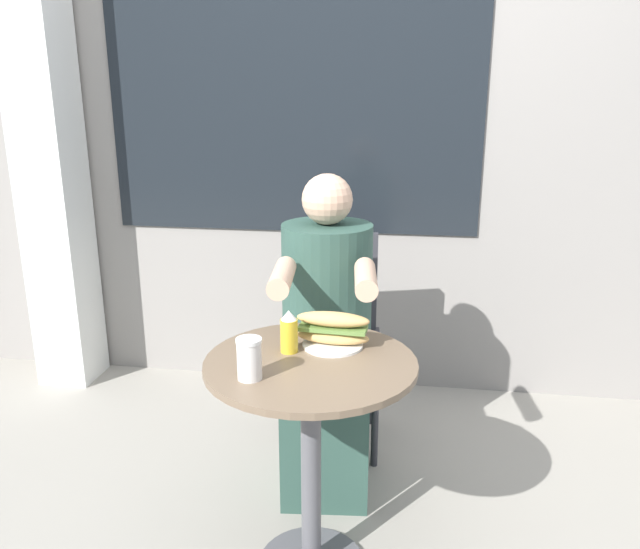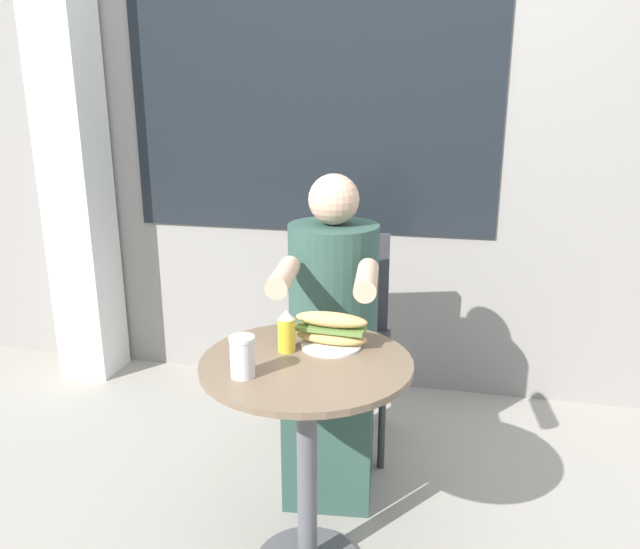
# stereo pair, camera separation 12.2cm
# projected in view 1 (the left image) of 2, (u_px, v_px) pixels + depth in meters

# --- Properties ---
(storefront_wall) EXTENTS (8.00, 0.09, 2.80)m
(storefront_wall) POSITION_uv_depth(u_px,v_px,m) (357.00, 98.00, 2.85)
(storefront_wall) COLOR gray
(storefront_wall) RESTS_ON ground_plane
(lattice_pillar) EXTENTS (0.26, 0.26, 2.40)m
(lattice_pillar) POSITION_uv_depth(u_px,v_px,m) (47.00, 142.00, 2.93)
(lattice_pillar) COLOR silver
(lattice_pillar) RESTS_ON ground_plane
(cafe_table) EXTENTS (0.60, 0.60, 0.70)m
(cafe_table) POSITION_uv_depth(u_px,v_px,m) (311.00, 423.00, 1.81)
(cafe_table) COLOR brown
(cafe_table) RESTS_ON ground_plane
(diner_chair) EXTENTS (0.42, 0.42, 0.87)m
(diner_chair) POSITION_uv_depth(u_px,v_px,m) (335.00, 319.00, 2.59)
(diner_chair) COLOR #333338
(diner_chair) RESTS_ON ground_plane
(seated_diner) EXTENTS (0.37, 0.59, 1.16)m
(seated_diner) POSITION_uv_depth(u_px,v_px,m) (326.00, 355.00, 2.27)
(seated_diner) COLOR #2D4C42
(seated_diner) RESTS_ON ground_plane
(sandwich_on_plate) EXTENTS (0.22, 0.18, 0.11)m
(sandwich_on_plate) POSITION_uv_depth(u_px,v_px,m) (333.00, 331.00, 1.84)
(sandwich_on_plate) COLOR white
(sandwich_on_plate) RESTS_ON cafe_table
(drink_cup) EXTENTS (0.07, 0.07, 0.11)m
(drink_cup) POSITION_uv_depth(u_px,v_px,m) (249.00, 359.00, 1.63)
(drink_cup) COLOR silver
(drink_cup) RESTS_ON cafe_table
(condiment_bottle) EXTENTS (0.05, 0.05, 0.13)m
(condiment_bottle) POSITION_uv_depth(u_px,v_px,m) (289.00, 332.00, 1.80)
(condiment_bottle) COLOR gold
(condiment_bottle) RESTS_ON cafe_table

